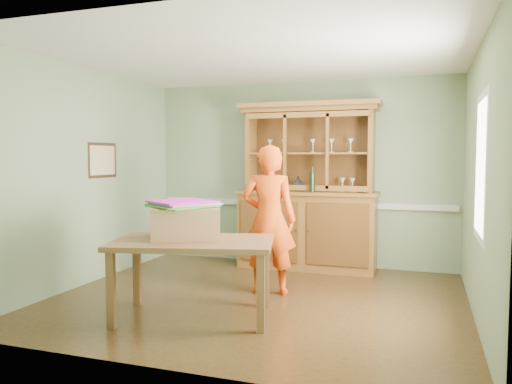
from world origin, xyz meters
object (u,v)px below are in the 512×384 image
(china_hutch, at_px, (308,211))
(cardboard_box, at_px, (185,222))
(dining_table, at_px, (193,249))
(person, at_px, (269,220))

(china_hutch, bearing_deg, cardboard_box, -106.26)
(china_hutch, relative_size, dining_table, 1.36)
(person, bearing_deg, dining_table, 59.43)
(china_hutch, xyz_separation_m, dining_table, (-0.57, -2.55, -0.14))
(dining_table, xyz_separation_m, cardboard_box, (-0.14, 0.11, 0.25))
(dining_table, relative_size, cardboard_box, 2.61)
(china_hutch, xyz_separation_m, person, (-0.13, -1.46, 0.04))
(cardboard_box, xyz_separation_m, person, (0.59, 0.98, -0.07))
(china_hutch, height_order, cardboard_box, china_hutch)
(china_hutch, bearing_deg, person, -94.91)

